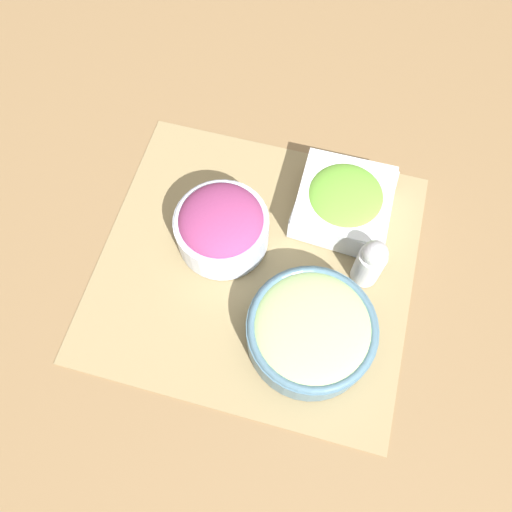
{
  "coord_description": "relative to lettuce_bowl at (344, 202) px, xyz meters",
  "views": [
    {
      "loc": [
        -0.29,
        -0.08,
        0.71
      ],
      "look_at": [
        0.0,
        0.0,
        0.03
      ],
      "focal_mm": 35.0,
      "sensor_mm": 36.0,
      "label": 1
    }
  ],
  "objects": [
    {
      "name": "onion_bowl",
      "position": [
        -0.09,
        0.17,
        0.01
      ],
      "size": [
        0.14,
        0.14,
        0.09
      ],
      "color": "silver",
      "rests_on": "placemat"
    },
    {
      "name": "cucumber_bowl",
      "position": [
        -0.22,
        0.0,
        0.0
      ],
      "size": [
        0.18,
        0.18,
        0.07
      ],
      "color": "slate",
      "rests_on": "placemat"
    },
    {
      "name": "placemat",
      "position": [
        -0.12,
        0.11,
        -0.04
      ],
      "size": [
        0.45,
        0.48,
        0.0
      ],
      "color": "#937F56",
      "rests_on": "ground_plane"
    },
    {
      "name": "ground_plane",
      "position": [
        -0.12,
        0.11,
        -0.04
      ],
      "size": [
        3.0,
        3.0,
        0.0
      ],
      "primitive_type": "plane",
      "color": "olive"
    },
    {
      "name": "lettuce_bowl",
      "position": [
        0.0,
        0.0,
        0.0
      ],
      "size": [
        0.15,
        0.15,
        0.07
      ],
      "color": "white",
      "rests_on": "placemat"
    },
    {
      "name": "pepper_shaker",
      "position": [
        -0.1,
        -0.06,
        0.01
      ],
      "size": [
        0.04,
        0.04,
        0.1
      ],
      "color": "silver",
      "rests_on": "placemat"
    }
  ]
}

